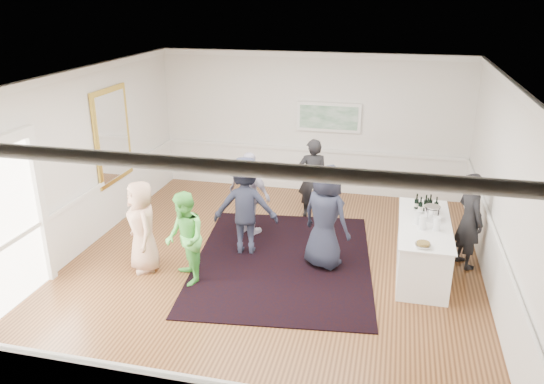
% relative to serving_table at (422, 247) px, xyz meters
% --- Properties ---
extents(floor, '(8.00, 8.00, 0.00)m').
position_rel_serving_table_xyz_m(floor, '(-2.46, -0.55, -0.44)').
color(floor, brown).
rests_on(floor, ground).
extents(ceiling, '(7.00, 8.00, 0.02)m').
position_rel_serving_table_xyz_m(ceiling, '(-2.46, -0.55, 2.76)').
color(ceiling, white).
rests_on(ceiling, wall_back).
extents(wall_left, '(0.02, 8.00, 3.20)m').
position_rel_serving_table_xyz_m(wall_left, '(-5.96, -0.55, 1.16)').
color(wall_left, white).
rests_on(wall_left, floor).
extents(wall_right, '(0.02, 8.00, 3.20)m').
position_rel_serving_table_xyz_m(wall_right, '(1.04, -0.55, 1.16)').
color(wall_right, white).
rests_on(wall_right, floor).
extents(wall_back, '(7.00, 0.02, 3.20)m').
position_rel_serving_table_xyz_m(wall_back, '(-2.46, 3.45, 1.16)').
color(wall_back, white).
rests_on(wall_back, floor).
extents(wall_front, '(7.00, 0.02, 3.20)m').
position_rel_serving_table_xyz_m(wall_front, '(-2.46, -4.55, 1.16)').
color(wall_front, white).
rests_on(wall_front, floor).
extents(wainscoting, '(7.00, 8.00, 1.00)m').
position_rel_serving_table_xyz_m(wainscoting, '(-2.46, -0.55, 0.06)').
color(wainscoting, white).
rests_on(wainscoting, floor).
extents(mirror, '(0.05, 1.25, 1.85)m').
position_rel_serving_table_xyz_m(mirror, '(-5.92, 0.75, 1.36)').
color(mirror, gold).
rests_on(mirror, wall_left).
extents(doorway, '(0.10, 1.78, 2.56)m').
position_rel_serving_table_xyz_m(doorway, '(-5.91, -2.45, 0.97)').
color(doorway, white).
rests_on(doorway, wall_left).
extents(landscape_painting, '(1.44, 0.06, 0.66)m').
position_rel_serving_table_xyz_m(landscape_painting, '(-2.06, 3.39, 1.34)').
color(landscape_painting, white).
rests_on(landscape_painting, wall_back).
extents(area_rug, '(3.45, 4.27, 0.02)m').
position_rel_serving_table_xyz_m(area_rug, '(-2.32, -0.20, -0.44)').
color(area_rug, black).
rests_on(area_rug, floor).
extents(serving_table, '(0.83, 2.18, 0.88)m').
position_rel_serving_table_xyz_m(serving_table, '(0.00, 0.00, 0.00)').
color(serving_table, white).
rests_on(serving_table, floor).
extents(bartender, '(0.63, 0.72, 1.66)m').
position_rel_serving_table_xyz_m(bartender, '(0.74, 0.40, 0.39)').
color(bartender, black).
rests_on(bartender, floor).
extents(guest_tan, '(0.88, 0.91, 1.57)m').
position_rel_serving_table_xyz_m(guest_tan, '(-4.53, -0.99, 0.34)').
color(guest_tan, tan).
rests_on(guest_tan, floor).
extents(guest_green, '(0.90, 0.94, 1.52)m').
position_rel_serving_table_xyz_m(guest_green, '(-3.69, -1.22, 0.32)').
color(guest_green, '#5DD254').
rests_on(guest_green, floor).
extents(guest_lilac, '(1.04, 0.77, 1.64)m').
position_rel_serving_table_xyz_m(guest_lilac, '(-3.18, 0.76, 0.37)').
color(guest_lilac, silver).
rests_on(guest_lilac, floor).
extents(guest_dark_a, '(1.24, 0.85, 1.77)m').
position_rel_serving_table_xyz_m(guest_dark_a, '(-3.05, 0.02, 0.44)').
color(guest_dark_a, '#202436').
rests_on(guest_dark_a, floor).
extents(guest_dark_b, '(0.68, 0.53, 1.67)m').
position_rel_serving_table_xyz_m(guest_dark_b, '(-2.16, 1.90, 0.39)').
color(guest_dark_b, black).
rests_on(guest_dark_b, floor).
extents(guest_navy, '(1.04, 0.92, 1.80)m').
position_rel_serving_table_xyz_m(guest_navy, '(-1.61, -0.17, 0.45)').
color(guest_navy, '#202436').
rests_on(guest_navy, floor).
extents(wine_bottles, '(0.40, 0.24, 0.31)m').
position_rel_serving_table_xyz_m(wine_bottles, '(0.02, 0.48, 0.59)').
color(wine_bottles, black).
rests_on(wine_bottles, serving_table).
extents(juice_pitchers, '(0.41, 0.32, 0.24)m').
position_rel_serving_table_xyz_m(juice_pitchers, '(-0.01, -0.19, 0.56)').
color(juice_pitchers, '#63AF3E').
rests_on(juice_pitchers, serving_table).
extents(ice_bucket, '(0.26, 0.26, 0.24)m').
position_rel_serving_table_xyz_m(ice_bucket, '(0.10, 0.14, 0.55)').
color(ice_bucket, silver).
rests_on(ice_bucket, serving_table).
extents(nut_bowl, '(0.25, 0.25, 0.07)m').
position_rel_serving_table_xyz_m(nut_bowl, '(-0.06, -0.91, 0.48)').
color(nut_bowl, white).
rests_on(nut_bowl, serving_table).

